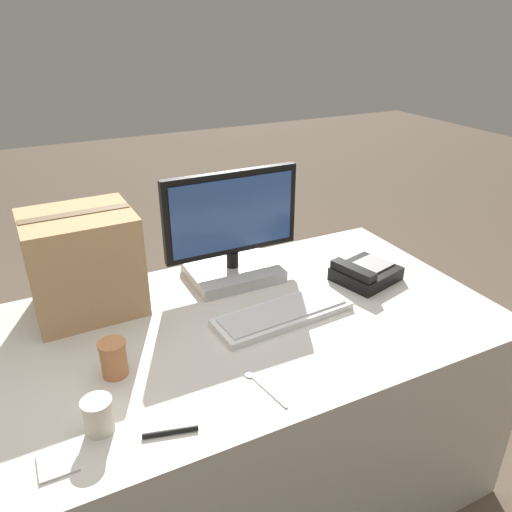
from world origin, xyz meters
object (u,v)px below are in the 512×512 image
Objects in this scene: spoon at (259,383)px; pen_marker at (170,432)px; paper_cup_right at (114,358)px; paper_cup_left at (98,415)px; keyboard at (283,314)px; monitor at (232,239)px; desk_phone at (365,273)px; sticky_note_pad at (58,463)px; cardboard_box at (83,263)px.

spoon is 0.27m from pen_marker.
pen_marker is (0.07, -0.27, -0.05)m from paper_cup_right.
spoon is at bearing -2.76° from paper_cup_left.
paper_cup_left reaches higher than spoon.
paper_cup_left is at bearing -163.69° from keyboard.
monitor is 1.07× the size of keyboard.
keyboard is at bearing -84.46° from monitor.
paper_cup_left is at bearing -112.01° from paper_cup_right.
paper_cup_right is at bearing 173.06° from desk_phone.
keyboard is at bearing 21.99° from sticky_note_pad.
paper_cup_right is at bearing -179.54° from keyboard.
cardboard_box reaches higher than paper_cup_left.
keyboard is 2.65× the size of spoon.
monitor is 0.51m from cardboard_box.
desk_phone is 3.04× the size of sticky_note_pad.
sticky_note_pad reaches higher than spoon.
paper_cup_right is at bearing -89.97° from cardboard_box.
monitor reaches higher than sticky_note_pad.
desk_phone is at bearing 7.87° from paper_cup_right.
cardboard_box is 0.67m from sticky_note_pad.
keyboard is 0.39m from desk_phone.
monitor reaches higher than pen_marker.
paper_cup_left is (-0.61, -0.23, 0.03)m from keyboard.
paper_cup_left reaches higher than pen_marker.
monitor is at bearing -1.62° from cardboard_box.
paper_cup_left is at bearing 77.71° from spoon.
cardboard_box is at bearing 19.84° from spoon.
pen_marker is at bearing -169.90° from desk_phone.
monitor is at bearing 91.28° from keyboard.
sticky_note_pad is (-0.10, -0.06, -0.04)m from paper_cup_left.
cardboard_box reaches higher than paper_cup_right.
monitor is 0.78m from pen_marker.
desk_phone is (0.38, 0.08, 0.02)m from keyboard.
monitor is 0.92m from sticky_note_pad.
paper_cup_left is 0.26× the size of cardboard_box.
keyboard is 0.54m from paper_cup_right.
keyboard is 1.37× the size of cardboard_box.
paper_cup_left is 0.20m from paper_cup_right.
monitor is 0.63m from paper_cup_right.
spoon is at bearing -107.45° from monitor.
desk_phone is at bearing -70.31° from spoon.
desk_phone is 1.95× the size of pen_marker.
keyboard reaches higher than pen_marker.
spoon is 0.69m from cardboard_box.
monitor is at bearing 35.67° from paper_cup_right.
keyboard is (0.03, -0.32, -0.14)m from monitor.
spoon is at bearing 4.43° from sticky_note_pad.
sticky_note_pad is at bearing -176.13° from desk_phone.
monitor is 2.83× the size of spoon.
paper_cup_left is 0.12m from sticky_note_pad.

